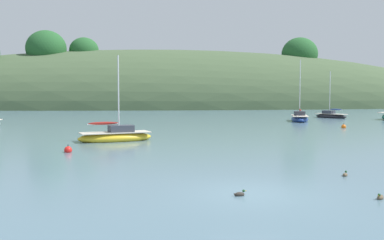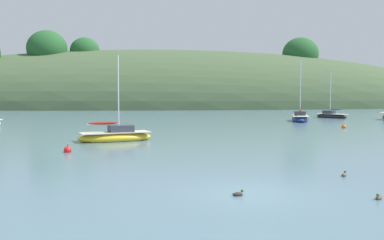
{
  "view_description": "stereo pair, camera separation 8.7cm",
  "coord_description": "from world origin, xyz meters",
  "px_view_note": "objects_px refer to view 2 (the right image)",
  "views": [
    {
      "loc": [
        -3.35,
        -14.03,
        3.33
      ],
      "look_at": [
        0.0,
        20.0,
        1.2
      ],
      "focal_mm": 40.9,
      "sensor_mm": 36.0,
      "label": 1
    },
    {
      "loc": [
        -3.27,
        -14.03,
        3.33
      ],
      "look_at": [
        0.0,
        20.0,
        1.2
      ],
      "focal_mm": 40.9,
      "sensor_mm": 36.0,
      "label": 2
    }
  ],
  "objects_px": {
    "mooring_buoy_inner": "(344,127)",
    "duck_lone_right": "(344,175)",
    "sailboat_black_sloop": "(300,118)",
    "mooring_buoy_channel": "(68,150)",
    "sailboat_blue_center": "(116,136)",
    "duck_trailing": "(379,197)",
    "duck_lead": "(238,194)",
    "sailboat_red_portside": "(331,116)"
  },
  "relations": [
    {
      "from": "mooring_buoy_inner",
      "to": "duck_lone_right",
      "type": "bearing_deg",
      "value": -114.63
    },
    {
      "from": "sailboat_black_sloop",
      "to": "duck_lone_right",
      "type": "relative_size",
      "value": 19.31
    },
    {
      "from": "duck_lone_right",
      "to": "mooring_buoy_inner",
      "type": "bearing_deg",
      "value": 65.37
    },
    {
      "from": "sailboat_black_sloop",
      "to": "mooring_buoy_channel",
      "type": "bearing_deg",
      "value": -131.66
    },
    {
      "from": "sailboat_blue_center",
      "to": "duck_trailing",
      "type": "height_order",
      "value": "sailboat_blue_center"
    },
    {
      "from": "sailboat_black_sloop",
      "to": "sailboat_blue_center",
      "type": "height_order",
      "value": "sailboat_black_sloop"
    },
    {
      "from": "mooring_buoy_inner",
      "to": "duck_trailing",
      "type": "distance_m",
      "value": 28.95
    },
    {
      "from": "duck_trailing",
      "to": "duck_lone_right",
      "type": "distance_m",
      "value": 3.8
    },
    {
      "from": "sailboat_blue_center",
      "to": "duck_lone_right",
      "type": "relative_size",
      "value": 15.83
    },
    {
      "from": "mooring_buoy_inner",
      "to": "sailboat_black_sloop",
      "type": "bearing_deg",
      "value": 93.94
    },
    {
      "from": "duck_lead",
      "to": "duck_trailing",
      "type": "bearing_deg",
      "value": -11.15
    },
    {
      "from": "duck_lone_right",
      "to": "mooring_buoy_channel",
      "type": "bearing_deg",
      "value": 146.25
    },
    {
      "from": "duck_trailing",
      "to": "sailboat_red_portside",
      "type": "bearing_deg",
      "value": 68.6
    },
    {
      "from": "sailboat_red_portside",
      "to": "mooring_buoy_channel",
      "type": "bearing_deg",
      "value": -132.62
    },
    {
      "from": "duck_lead",
      "to": "duck_lone_right",
      "type": "distance_m",
      "value": 5.7
    },
    {
      "from": "mooring_buoy_channel",
      "to": "duck_lead",
      "type": "distance_m",
      "value": 13.39
    },
    {
      "from": "sailboat_black_sloop",
      "to": "duck_lone_right",
      "type": "xyz_separation_m",
      "value": [
        -9.83,
        -33.15,
        -0.31
      ]
    },
    {
      "from": "sailboat_blue_center",
      "to": "duck_lone_right",
      "type": "distance_m",
      "value": 17.1
    },
    {
      "from": "duck_lead",
      "to": "duck_trailing",
      "type": "xyz_separation_m",
      "value": [
        4.31,
        -0.85,
        0.0
      ]
    },
    {
      "from": "sailboat_red_portside",
      "to": "mooring_buoy_channel",
      "type": "distance_m",
      "value": 42.28
    },
    {
      "from": "duck_lone_right",
      "to": "duck_trailing",
      "type": "bearing_deg",
      "value": -99.02
    },
    {
      "from": "sailboat_black_sloop",
      "to": "duck_trailing",
      "type": "height_order",
      "value": "sailboat_black_sloop"
    },
    {
      "from": "duck_lead",
      "to": "duck_trailing",
      "type": "relative_size",
      "value": 1.14
    },
    {
      "from": "sailboat_blue_center",
      "to": "duck_trailing",
      "type": "distance_m",
      "value": 19.95
    },
    {
      "from": "sailboat_black_sloop",
      "to": "mooring_buoy_inner",
      "type": "bearing_deg",
      "value": -86.06
    },
    {
      "from": "duck_lone_right",
      "to": "sailboat_blue_center",
      "type": "bearing_deg",
      "value": 126.23
    },
    {
      "from": "sailboat_blue_center",
      "to": "mooring_buoy_inner",
      "type": "relative_size",
      "value": 11.27
    },
    {
      "from": "mooring_buoy_inner",
      "to": "sailboat_blue_center",
      "type": "bearing_deg",
      "value": -156.01
    },
    {
      "from": "sailboat_blue_center",
      "to": "mooring_buoy_inner",
      "type": "xyz_separation_m",
      "value": [
        20.64,
        9.18,
        -0.21
      ]
    },
    {
      "from": "mooring_buoy_inner",
      "to": "mooring_buoy_channel",
      "type": "height_order",
      "value": "same"
    },
    {
      "from": "sailboat_black_sloop",
      "to": "duck_lone_right",
      "type": "height_order",
      "value": "sailboat_black_sloop"
    },
    {
      "from": "duck_lead",
      "to": "duck_trailing",
      "type": "height_order",
      "value": "same"
    },
    {
      "from": "mooring_buoy_channel",
      "to": "duck_trailing",
      "type": "bearing_deg",
      "value": -45.61
    },
    {
      "from": "sailboat_blue_center",
      "to": "mooring_buoy_channel",
      "type": "relative_size",
      "value": 11.27
    },
    {
      "from": "sailboat_red_portside",
      "to": "sailboat_black_sloop",
      "type": "bearing_deg",
      "value": -136.19
    },
    {
      "from": "mooring_buoy_channel",
      "to": "duck_lead",
      "type": "bearing_deg",
      "value": -56.3
    },
    {
      "from": "mooring_buoy_inner",
      "to": "duck_lead",
      "type": "xyz_separation_m",
      "value": [
        -15.43,
        -25.88,
        -0.07
      ]
    },
    {
      "from": "sailboat_black_sloop",
      "to": "duck_lead",
      "type": "relative_size",
      "value": 17.44
    },
    {
      "from": "sailboat_red_portside",
      "to": "duck_lone_right",
      "type": "xyz_separation_m",
      "value": [
        -16.3,
        -39.35,
        -0.26
      ]
    },
    {
      "from": "sailboat_black_sloop",
      "to": "sailboat_red_portside",
      "type": "height_order",
      "value": "sailboat_black_sloop"
    },
    {
      "from": "duck_lead",
      "to": "sailboat_black_sloop",
      "type": "bearing_deg",
      "value": 67.77
    },
    {
      "from": "sailboat_red_portside",
      "to": "duck_trailing",
      "type": "bearing_deg",
      "value": -111.4
    }
  ]
}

